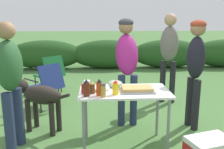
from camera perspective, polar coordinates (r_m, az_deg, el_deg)
ground_plane at (r=3.35m, az=2.69°, el=-15.91°), size 60.00×60.00×0.00m
shrub_hedge at (r=8.18m, az=-1.07°, el=4.68°), size 14.40×0.90×0.93m
folding_table at (r=3.09m, az=2.82°, el=-5.04°), size 1.10×0.64×0.74m
food_tray at (r=3.03m, az=5.74°, el=-3.38°), size 0.41×0.27×0.06m
plate_stack at (r=3.08m, az=-2.59°, el=-3.26°), size 0.22×0.22×0.03m
mixing_bowl at (r=3.21m, az=0.71°, el=-2.10°), size 0.19×0.19×0.08m
paper_cup_stack at (r=3.10m, az=-5.74°, el=-2.40°), size 0.08×0.08×0.12m
spice_jar at (r=2.80m, az=-2.01°, el=-3.65°), size 0.06×0.06×0.16m
mustard_bottle at (r=2.89m, az=0.80°, el=-3.01°), size 0.07×0.07×0.17m
hot_sauce_bottle at (r=2.85m, az=-2.92°, el=-2.99°), size 0.07×0.07×0.20m
ketchup_bottle at (r=2.95m, az=-6.37°, el=-2.94°), size 0.07×0.07×0.15m
bbq_sauce_bottle at (r=2.83m, az=-5.86°, el=-3.12°), size 0.07×0.07×0.20m
beer_bottle at (r=2.94m, az=-4.62°, el=-2.99°), size 0.07×0.07×0.15m
standing_person_in_dark_puffer at (r=3.75m, az=3.40°, el=3.68°), size 0.36×0.48×1.60m
standing_person_with_beanie at (r=4.83m, az=12.90°, el=5.60°), size 0.41×0.37×1.69m
standing_person_in_red_jacket at (r=3.20m, az=-22.26°, el=-0.29°), size 0.36×0.44×1.57m
standing_person_in_gray_fleece at (r=3.75m, az=18.57°, el=2.79°), size 0.28×0.36×1.59m
dog at (r=3.71m, az=-16.34°, el=-4.92°), size 0.91×0.50×0.75m
camp_chair_green_behind_table at (r=5.53m, az=-13.94°, el=0.47°), size 0.74×0.75×0.83m
camp_chair_near_hedge at (r=4.58m, az=-14.83°, el=-2.08°), size 0.75×0.74×0.83m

